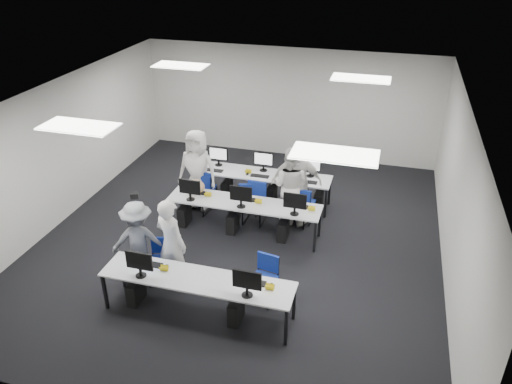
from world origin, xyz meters
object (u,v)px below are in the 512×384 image
(chair_0, at_px, (162,269))
(student_3, at_px, (296,183))
(student_1, at_px, (290,185))
(chair_2, at_px, (200,200))
(chair_7, at_px, (304,210))
(chair_1, at_px, (264,287))
(chair_5, at_px, (206,195))
(student_2, at_px, (198,170))
(desk_mid, at_px, (244,205))
(chair_6, at_px, (248,203))
(photographer, at_px, (139,240))
(chair_3, at_px, (255,210))
(chair_4, at_px, (294,213))
(desk_front, at_px, (197,281))
(student_0, at_px, (171,244))

(chair_0, distance_m, student_3, 3.39)
(student_1, xyz_separation_m, student_3, (0.12, 0.03, 0.06))
(chair_2, xyz_separation_m, chair_7, (2.35, 0.21, -0.02))
(chair_2, bearing_deg, student_3, 12.33)
(chair_0, bearing_deg, chair_7, 39.45)
(chair_1, distance_m, chair_5, 3.59)
(chair_7, bearing_deg, student_2, -173.00)
(desk_mid, bearing_deg, chair_7, 36.82)
(chair_1, xyz_separation_m, student_1, (-0.14, 2.71, 0.60))
(chair_6, xyz_separation_m, student_1, (0.97, -0.07, 0.61))
(photographer, bearing_deg, chair_2, -114.21)
(desk_mid, distance_m, chair_3, 0.65)
(chair_4, distance_m, chair_5, 2.15)
(chair_6, bearing_deg, student_3, -17.95)
(desk_front, xyz_separation_m, chair_2, (-1.23, 3.23, -0.40))
(chair_7, distance_m, student_3, 0.69)
(student_0, relative_size, student_3, 0.94)
(chair_6, bearing_deg, chair_1, -84.06)
(photographer, bearing_deg, student_2, -111.83)
(chair_4, bearing_deg, desk_mid, -162.63)
(chair_2, relative_size, student_3, 0.48)
(chair_2, bearing_deg, student_1, 11.71)
(chair_4, bearing_deg, student_2, 158.59)
(chair_1, distance_m, chair_2, 3.38)
(chair_4, bearing_deg, student_3, 76.43)
(desk_front, xyz_separation_m, student_3, (0.93, 3.38, 0.25))
(chair_2, height_order, chair_3, chair_2)
(chair_3, distance_m, chair_7, 1.08)
(chair_5, distance_m, student_1, 2.10)
(chair_0, height_order, student_1, student_1)
(chair_0, bearing_deg, chair_5, 80.78)
(chair_2, bearing_deg, chair_7, 13.37)
(chair_2, height_order, student_1, student_1)
(desk_front, height_order, chair_3, chair_3)
(chair_6, height_order, student_3, student_3)
(student_3, bearing_deg, chair_3, -177.27)
(chair_5, bearing_deg, student_1, -7.57)
(chair_5, bearing_deg, student_3, -6.47)
(desk_front, relative_size, student_3, 1.73)
(student_2, xyz_separation_m, student_3, (2.26, -0.05, -0.00))
(student_3, bearing_deg, desk_mid, -155.29)
(chair_1, height_order, chair_6, chair_1)
(chair_1, height_order, chair_7, same)
(desk_mid, bearing_deg, photographer, -126.31)
(student_2, height_order, photographer, student_2)
(desk_front, relative_size, chair_1, 3.80)
(student_3, bearing_deg, chair_7, 1.71)
(chair_4, relative_size, student_0, 0.50)
(student_1, distance_m, photographer, 3.45)
(desk_front, height_order, chair_0, chair_0)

